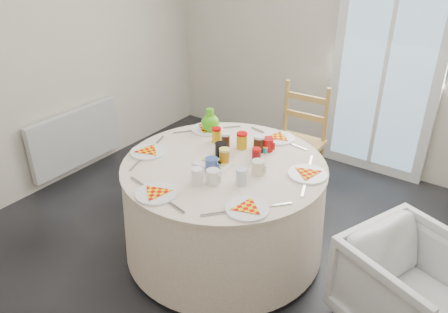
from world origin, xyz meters
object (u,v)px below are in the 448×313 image
Objects in this scene: table at (224,208)px; green_pitcher at (210,117)px; wooden_chair at (294,146)px; radiator at (76,138)px; armchair at (411,277)px.

green_pitcher is (-0.39, 0.37, 0.49)m from table.
table is 7.76× the size of green_pitcher.
green_pitcher is at bearing -124.85° from wooden_chair.
green_pitcher reaches higher than radiator.
radiator is 2.09m from wooden_chair.
armchair is at bearing -39.88° from wooden_chair.
radiator is at bearing 175.96° from table.
radiator is 0.68× the size of table.
green_pitcher is (1.45, 0.24, 0.49)m from radiator.
wooden_chair is (1.89, 0.90, 0.09)m from radiator.
table is 1.46× the size of wooden_chair.
table is 2.13× the size of armchair.
wooden_chair is at bearing 25.55° from radiator.
wooden_chair is (0.04, 1.03, 0.09)m from table.
radiator is 3.16m from armchair.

